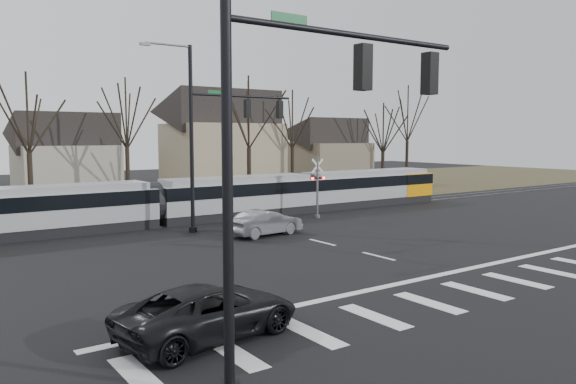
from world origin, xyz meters
TOP-DOWN VIEW (x-y plane):
  - ground at (0.00, 0.00)m, footprint 140.00×140.00m
  - grass_verge at (0.00, 32.00)m, footprint 140.00×28.00m
  - crosswalk at (0.00, -4.00)m, footprint 27.00×2.60m
  - stop_line at (0.00, -1.80)m, footprint 28.00×0.35m
  - lane_dashes at (0.00, 16.00)m, footprint 0.18×30.00m
  - rail_pair at (0.00, 15.80)m, footprint 90.00×1.52m
  - tram at (0.77, 16.00)m, footprint 35.34×2.62m
  - sedan at (-1.24, 9.33)m, footprint 2.37×4.49m
  - suv at (-10.77, -2.71)m, footprint 3.76×5.73m
  - signal_pole_near_left at (-10.41, -6.00)m, footprint 9.28×0.44m
  - signal_pole_far at (-2.41, 12.50)m, footprint 9.28×0.44m
  - rail_crossing_signal at (5.00, 12.79)m, footprint 1.08×0.36m
  - tree_row at (2.00, 26.00)m, footprint 59.20×7.20m
  - house_b at (-5.00, 36.00)m, footprint 8.64×7.56m
  - house_c at (9.00, 33.00)m, footprint 10.80×8.64m
  - house_d at (24.00, 35.00)m, footprint 8.64×7.56m

SIDE VIEW (x-z plane):
  - ground at x=0.00m, z-range 0.00..0.00m
  - grass_verge at x=0.00m, z-range 0.00..0.01m
  - crosswalk at x=0.00m, z-range 0.00..0.01m
  - stop_line at x=0.00m, z-range 0.00..0.01m
  - lane_dashes at x=0.00m, z-range 0.00..0.01m
  - rail_pair at x=0.00m, z-range 0.00..0.06m
  - sedan at x=-1.24m, z-range 0.00..1.37m
  - suv at x=-10.77m, z-range 0.00..1.41m
  - tram at x=0.77m, z-range 0.12..2.80m
  - rail_crossing_signal at x=5.00m, z-range -0.11..3.89m
  - house_b at x=-5.00m, z-range 0.14..7.79m
  - house_d at x=24.00m, z-range 0.14..7.79m
  - tree_row at x=2.00m, z-range 0.00..10.00m
  - house_c at x=9.00m, z-range 0.18..10.28m
  - signal_pole_near_left at x=-10.41m, z-range 0.60..10.80m
  - signal_pole_far at x=-2.41m, z-range 0.60..10.80m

